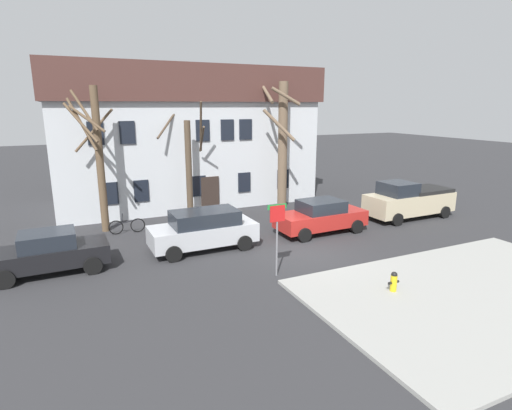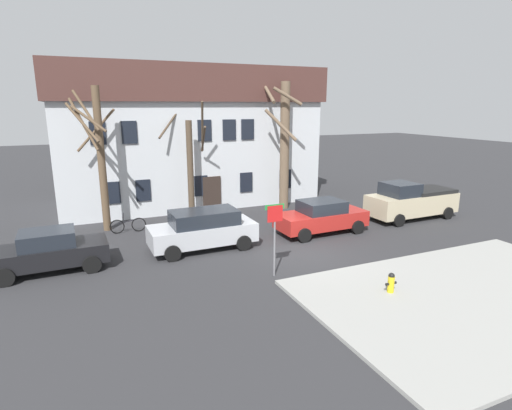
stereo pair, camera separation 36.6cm
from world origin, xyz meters
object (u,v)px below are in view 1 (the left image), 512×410
(car_black_sedan, at_px, (49,252))
(tree_bare_far, at_px, (282,143))
(building_main, at_px, (185,135))
(tree_bare_mid, at_px, (189,163))
(bicycle_leaning, at_px, (127,226))
(street_sign_pole, at_px, (277,226))
(tree_bare_near, at_px, (97,154))
(pickup_truck_beige, at_px, (409,200))
(fire_hydrant, at_px, (394,281))
(car_silver_wagon, at_px, (204,229))
(car_red_sedan, at_px, (321,216))

(car_black_sedan, bearing_deg, tree_bare_far, 22.33)
(building_main, bearing_deg, tree_bare_mid, -103.31)
(car_black_sedan, xyz_separation_m, bicycle_leaning, (3.34, 3.89, -0.44))
(street_sign_pole, distance_m, bicycle_leaning, 9.01)
(building_main, xyz_separation_m, tree_bare_near, (-5.68, -4.82, -0.44))
(tree_bare_far, relative_size, pickup_truck_beige, 1.44)
(car_black_sedan, height_order, pickup_truck_beige, pickup_truck_beige)
(building_main, distance_m, street_sign_pole, 13.61)
(street_sign_pole, bearing_deg, car_black_sedan, 153.33)
(tree_bare_mid, bearing_deg, fire_hydrant, -74.15)
(tree_bare_far, distance_m, pickup_truck_beige, 7.97)
(car_silver_wagon, bearing_deg, bicycle_leaning, 125.87)
(street_sign_pole, height_order, bicycle_leaning, street_sign_pole)
(building_main, xyz_separation_m, pickup_truck_beige, (10.17, -9.30, -3.31))
(building_main, distance_m, pickup_truck_beige, 14.18)
(street_sign_pole, bearing_deg, car_red_sedan, 40.64)
(car_silver_wagon, bearing_deg, tree_bare_far, 37.89)
(car_silver_wagon, distance_m, pickup_truck_beige, 12.08)
(car_silver_wagon, height_order, bicycle_leaning, car_silver_wagon)
(tree_bare_mid, xyz_separation_m, pickup_truck_beige, (11.15, -5.16, -2.10))
(building_main, relative_size, tree_bare_near, 2.29)
(tree_bare_mid, relative_size, tree_bare_far, 0.86)
(tree_bare_far, xyz_separation_m, pickup_truck_beige, (5.44, -5.00, -2.99))
(tree_bare_near, height_order, car_silver_wagon, tree_bare_near)
(street_sign_pole, relative_size, bicycle_leaning, 1.57)
(tree_bare_near, distance_m, car_black_sedan, 6.10)
(tree_bare_near, xyz_separation_m, tree_bare_far, (10.42, 0.52, 0.12))
(car_black_sedan, height_order, fire_hydrant, car_black_sedan)
(car_black_sedan, distance_m, bicycle_leaning, 5.15)
(fire_hydrant, height_order, bicycle_leaning, bicycle_leaning)
(car_black_sedan, relative_size, car_silver_wagon, 0.92)
(tree_bare_mid, bearing_deg, car_red_sedan, -46.52)
(tree_bare_near, relative_size, pickup_truck_beige, 1.36)
(tree_bare_near, xyz_separation_m, street_sign_pole, (5.35, -8.57, -1.97))
(car_silver_wagon, height_order, fire_hydrant, car_silver_wagon)
(car_silver_wagon, xyz_separation_m, fire_hydrant, (4.41, -6.95, -0.44))
(tree_bare_near, height_order, bicycle_leaning, tree_bare_near)
(tree_bare_near, height_order, tree_bare_mid, tree_bare_near)
(tree_bare_mid, relative_size, car_silver_wagon, 1.39)
(tree_bare_mid, relative_size, car_black_sedan, 1.52)
(car_black_sedan, bearing_deg, fire_hydrant, -33.20)
(car_red_sedan, bearing_deg, street_sign_pole, -139.36)
(pickup_truck_beige, xyz_separation_m, fire_hydrant, (-7.67, -7.12, -0.54))
(building_main, distance_m, fire_hydrant, 17.05)
(tree_bare_near, distance_m, fire_hydrant, 14.61)
(car_red_sedan, height_order, fire_hydrant, car_red_sedan)
(tree_bare_far, height_order, car_black_sedan, tree_bare_far)
(car_red_sedan, distance_m, pickup_truck_beige, 6.04)
(tree_bare_far, height_order, fire_hydrant, tree_bare_far)
(building_main, height_order, fire_hydrant, building_main)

